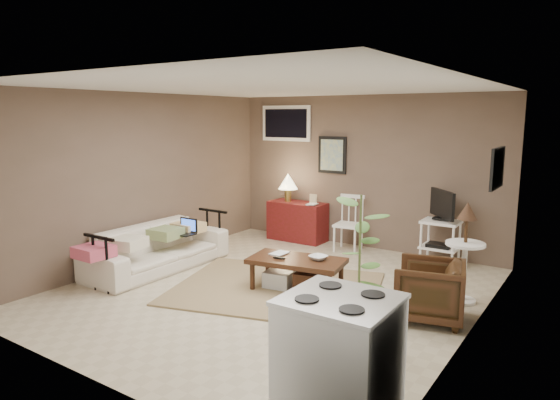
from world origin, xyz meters
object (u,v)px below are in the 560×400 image
Objects in this scene: coffee_table at (296,272)px; side_table at (466,241)px; red_console at (297,217)px; armchair at (430,288)px; potted_plant at (359,268)px; sofa at (157,241)px; spindle_chair at (349,225)px; stove at (339,363)px; tv_stand at (441,226)px.

side_table is (1.75, 0.75, 0.47)m from coffee_table.
red_console is (-1.32, 2.12, 0.15)m from coffee_table.
armchair is 1.16m from potted_plant.
spindle_chair is (1.73, 2.33, 0.00)m from sofa.
red_console is at bearing 125.25° from stove.
red_console is 1.21× the size of stove.
side_table reaches higher than stove.
red_console is 3.57m from armchair.
coffee_table is 0.59× the size of sofa.
spindle_chair is 0.81× the size of tv_stand.
spindle_chair is at bearing 115.43° from stove.
tv_stand is 1.43m from side_table.
stove reaches higher than sofa.
stove is at bearing -64.57° from spindle_chair.
side_table reaches higher than tv_stand.
sofa is 1.79× the size of side_table.
spindle_chair is 2.72m from armchair.
red_console reaches higher than armchair.
side_table is at bearing 74.53° from potted_plant.
armchair is at bearing 1.85° from coffee_table.
coffee_table is 1.13× the size of tv_stand.
side_table is at bearing 153.00° from armchair.
red_console is 5.15m from stove.
tv_stand reaches higher than coffee_table.
red_console is at bearing 129.93° from potted_plant.
armchair is (1.59, 0.05, 0.10)m from coffee_table.
spindle_chair reaches higher than sofa.
potted_plant reaches higher than sofa.
potted_plant is 1.21m from stove.
red_console is 0.78× the size of potted_plant.
coffee_table is 2.06m from sofa.
armchair is (0.47, -1.97, -0.23)m from tv_stand.
coffee_table is 1.40× the size of spindle_chair.
spindle_chair is at bearing -36.65° from sofa.
sofa is 3.94m from side_table.
sofa is 3.92m from tv_stand.
side_table is (3.07, -1.37, 0.32)m from red_console.
spindle_chair is 2.42m from side_table.
side_table reaches higher than spindle_chair.
sofa is at bearing -97.95° from armchair.
armchair is 2.14m from stove.
armchair reaches higher than coffee_table.
red_console reaches higher than tv_stand.
potted_plant reaches higher than side_table.
sofa reaches higher than armchair.
red_console reaches higher than stove.
potted_plant is (2.59, -3.10, 0.37)m from red_console.
stove is (3.68, -1.77, 0.06)m from sofa.
stove is at bearing -115.66° from sofa.
coffee_table is 2.33m from tv_stand.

